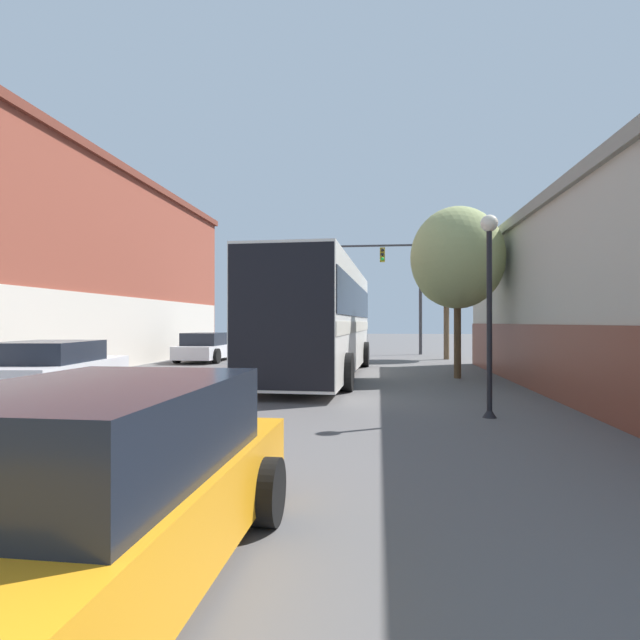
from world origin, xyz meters
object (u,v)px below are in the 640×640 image
at_px(street_tree_near, 457,258).
at_px(parked_car_left_near, 207,348).
at_px(parked_car_left_mid, 52,372).
at_px(street_tree_far, 446,272).
at_px(street_lamp, 489,298).
at_px(bus, 321,315).
at_px(hatchback_foreground, 79,501).
at_px(traffic_signal_gantry, 383,272).

bearing_deg(street_tree_near, parked_car_left_near, 150.81).
height_order(parked_car_left_mid, street_tree_far, street_tree_far).
bearing_deg(street_lamp, parked_car_left_near, 128.47).
bearing_deg(parked_car_left_near, bus, -133.18).
xyz_separation_m(parked_car_left_near, street_lamp, (9.89, -12.44, 1.62)).
height_order(hatchback_foreground, street_lamp, street_lamp).
bearing_deg(traffic_signal_gantry, street_tree_near, -79.22).
height_order(bus, hatchback_foreground, bus).
height_order(parked_car_left_near, street_lamp, street_lamp).
height_order(traffic_signal_gantry, street_lamp, traffic_signal_gantry).
bearing_deg(bus, traffic_signal_gantry, -8.43).
distance_m(bus, street_lamp, 7.90).
height_order(parked_car_left_near, street_tree_far, street_tree_far).
xyz_separation_m(hatchback_foreground, street_lamp, (3.95, 6.65, 1.60)).
bearing_deg(bus, street_tree_near, -89.77).
xyz_separation_m(parked_car_left_mid, street_lamp, (9.36, -0.81, 1.59)).
bearing_deg(bus, street_lamp, -147.60).
bearing_deg(parked_car_left_near, traffic_signal_gantry, -52.87).
relative_size(traffic_signal_gantry, street_lamp, 1.87).
xyz_separation_m(bus, hatchback_foreground, (0.03, -13.47, -1.36)).
bearing_deg(bus, parked_car_left_near, 48.56).
relative_size(bus, parked_car_left_mid, 2.70).
xyz_separation_m(bus, traffic_signal_gantry, (2.17, 11.65, 2.58)).
bearing_deg(parked_car_left_near, parked_car_left_mid, -177.01).
relative_size(parked_car_left_mid, street_lamp, 1.13).
xyz_separation_m(street_lamp, street_tree_near, (0.44, 6.67, 1.59)).
bearing_deg(bus, parked_car_left_mid, 140.32).
bearing_deg(street_lamp, bus, 120.26).
distance_m(street_tree_near, street_tree_far, 8.25).
distance_m(bus, street_tree_near, 4.78).
xyz_separation_m(parked_car_left_near, traffic_signal_gantry, (8.08, 6.03, 3.97)).
bearing_deg(traffic_signal_gantry, parked_car_left_near, -143.27).
bearing_deg(street_lamp, traffic_signal_gantry, 95.58).
bearing_deg(parked_car_left_near, hatchback_foreground, -162.34).
xyz_separation_m(street_tree_near, street_tree_far, (0.74, 8.21, 0.38)).
relative_size(bus, street_tree_far, 1.99).
bearing_deg(hatchback_foreground, bus, 0.92).
distance_m(bus, parked_car_left_mid, 8.18).
height_order(bus, street_tree_near, street_tree_near).
bearing_deg(street_tree_near, street_lamp, -93.78).
bearing_deg(street_lamp, parked_car_left_mid, 175.07).
distance_m(traffic_signal_gantry, street_tree_far, 4.68).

